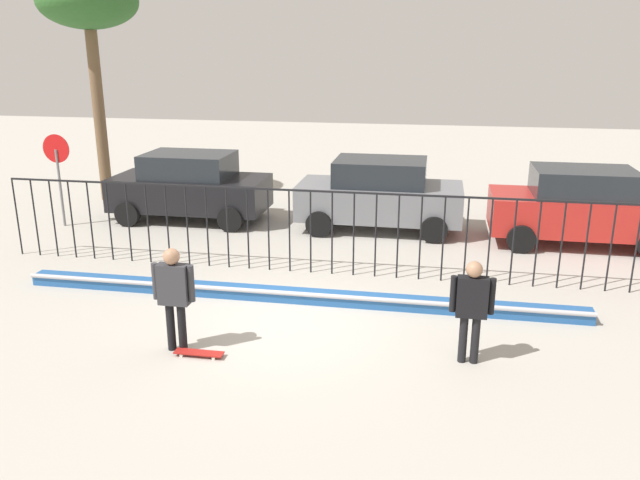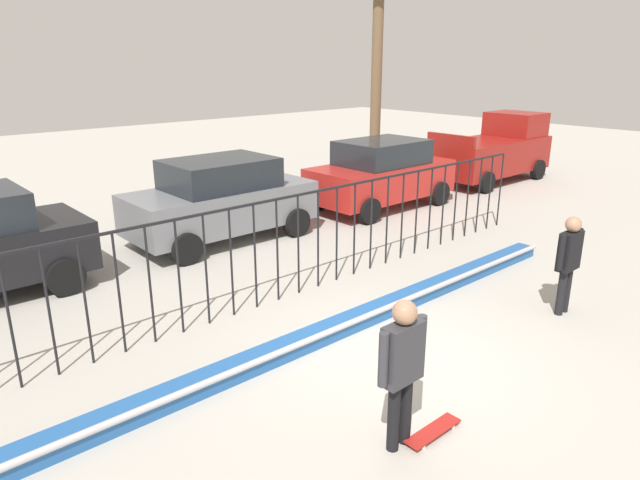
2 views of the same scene
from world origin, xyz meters
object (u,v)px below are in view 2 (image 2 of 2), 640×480
Objects in this scene: camera_operator at (569,256)px; pickup_truck at (494,150)px; skateboarder at (402,361)px; parked_car_red at (381,174)px; skateboard at (433,431)px; parked_car_gray at (221,199)px.

pickup_truck reaches higher than camera_operator.
parked_car_red reaches higher than skateboarder.
pickup_truck is (13.16, 7.16, -0.01)m from skateboarder.
skateboarder is 0.40× the size of parked_car_red.
skateboarder is 0.37× the size of pickup_truck.
camera_operator is 7.37m from parked_car_red.
skateboard is 4.36m from camera_operator.
skateboarder is 1.04× the size of camera_operator.
skateboard is at bearing 4.64° from camera_operator.
camera_operator is at bearing -113.48° from parked_car_red.
pickup_truck is (10.59, -0.47, 0.06)m from parked_car_gray.
pickup_truck reaches higher than skateboarder.
camera_operator is at bearing -145.49° from pickup_truck.
pickup_truck reaches higher than skateboard.
parked_car_gray is 0.91× the size of pickup_truck.
camera_operator is (4.22, 0.59, 0.94)m from skateboard.
skateboard is at bearing -134.35° from parked_car_red.
camera_operator is 7.48m from parked_car_gray.
pickup_truck is (12.74, 7.31, 0.98)m from skateboard.
parked_car_gray is 10.60m from pickup_truck.
skateboard is 0.48× the size of camera_operator.
parked_car_red reaches higher than skateboard.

